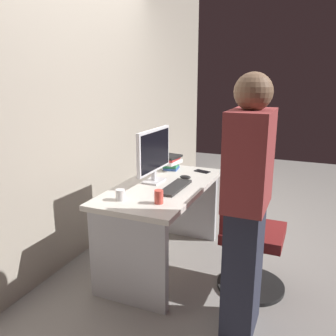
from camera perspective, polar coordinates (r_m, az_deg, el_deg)
name	(u,v)px	position (r m, az deg, el deg)	size (l,w,h in m)	color
ground_plane	(163,263)	(3.28, -0.83, -14.89)	(9.00, 9.00, 0.00)	gray
wall_back	(75,89)	(3.28, -14.53, 12.13)	(6.40, 0.10, 3.00)	#9E9384
desk	(163,210)	(3.07, -0.87, -6.77)	(1.35, 0.69, 0.73)	beige
office_chair	(246,236)	(2.84, 12.33, -10.49)	(0.52, 0.52, 0.94)	black
person_at_desk	(246,208)	(2.23, 12.40, -6.19)	(0.40, 0.24, 1.64)	#262838
monitor	(154,153)	(3.01, -2.24, 2.47)	(0.54, 0.15, 0.46)	silver
keyboard	(175,187)	(2.89, 1.13, -3.11)	(0.43, 0.13, 0.02)	#262626
mouse	(185,177)	(3.15, 2.78, -1.47)	(0.06, 0.10, 0.03)	black
cup_near_keyboard	(159,197)	(2.56, -1.47, -4.61)	(0.06, 0.06, 0.10)	#D84C3F
cup_by_monitor	(120,195)	(2.65, -7.59, -4.26)	(0.07, 0.07, 0.08)	silver
book_stack	(171,162)	(3.46, 0.41, 1.02)	(0.24, 0.20, 0.14)	#3359A5
cell_phone	(202,171)	(3.40, 5.46, -0.53)	(0.07, 0.14, 0.01)	black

